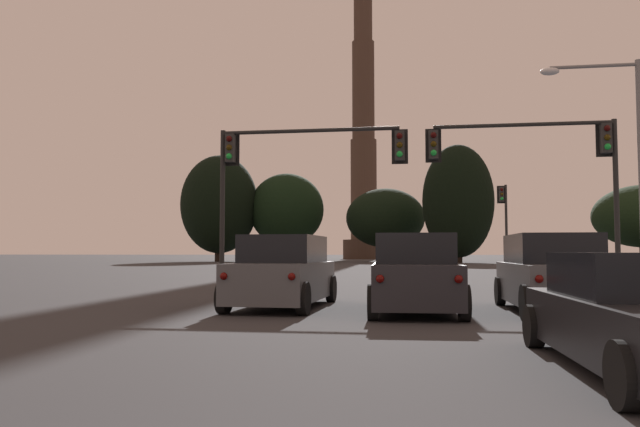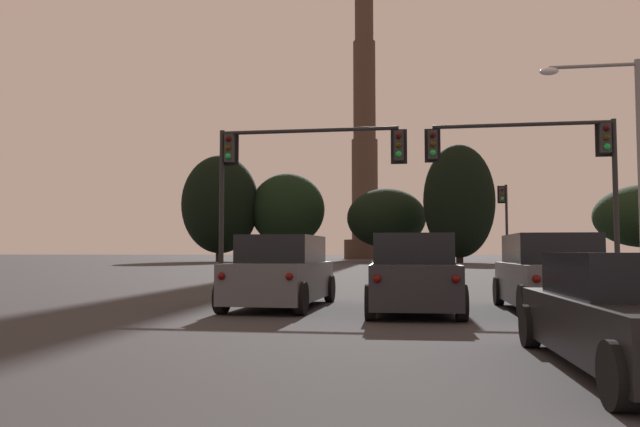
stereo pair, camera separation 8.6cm
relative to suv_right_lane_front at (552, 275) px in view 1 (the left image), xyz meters
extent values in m
cube|color=black|center=(-0.50, -7.31, 0.25)|extent=(1.69, 2.25, 0.55)
cylinder|color=black|center=(-1.44, -5.67, -0.58)|extent=(0.24, 0.65, 0.64)
cylinder|color=black|center=(-1.31, -9.46, -0.58)|extent=(0.24, 0.65, 0.64)
cube|color=#4C4F54|center=(0.00, -0.03, -0.21)|extent=(1.98, 4.82, 0.95)
cube|color=black|center=(0.00, 0.09, 0.61)|extent=(1.82, 2.82, 0.70)
cylinder|color=black|center=(-0.96, 1.88, -0.52)|extent=(0.23, 0.76, 0.76)
cylinder|color=black|center=(0.92, 1.91, -0.52)|extent=(0.23, 0.76, 0.76)
cylinder|color=black|center=(-0.92, -1.97, -0.52)|extent=(0.23, 0.76, 0.76)
cylinder|color=black|center=(0.96, -1.94, -0.52)|extent=(0.23, 0.76, 0.76)
sphere|color=#500705|center=(-0.75, -2.46, 0.00)|extent=(0.17, 0.17, 0.17)
sphere|color=#500705|center=(0.81, -2.44, 0.00)|extent=(0.17, 0.17, 0.17)
cube|color=#4C4F54|center=(-6.60, 0.36, -0.21)|extent=(2.05, 4.85, 0.95)
cube|color=black|center=(-6.60, 0.48, 0.61)|extent=(1.86, 2.85, 0.70)
cylinder|color=black|center=(-7.49, 2.31, -0.52)|extent=(0.24, 0.77, 0.76)
cylinder|color=black|center=(-5.61, 2.26, -0.52)|extent=(0.24, 0.77, 0.76)
cylinder|color=black|center=(-7.59, -1.54, -0.52)|extent=(0.24, 0.77, 0.76)
cylinder|color=black|center=(-5.71, -1.59, -0.52)|extent=(0.24, 0.77, 0.76)
sphere|color=#500705|center=(-7.45, -2.04, 0.00)|extent=(0.17, 0.17, 0.17)
sphere|color=#500705|center=(-5.89, -2.08, 0.00)|extent=(0.17, 0.17, 0.17)
cube|color=#232328|center=(-3.24, -0.41, -0.21)|extent=(2.14, 4.88, 0.95)
cube|color=black|center=(-3.25, -0.29, 0.61)|extent=(1.91, 2.88, 0.70)
cylinder|color=black|center=(-4.27, 1.47, -0.52)|extent=(0.25, 0.77, 0.76)
cylinder|color=black|center=(-2.39, 1.56, -0.52)|extent=(0.25, 0.77, 0.76)
cylinder|color=black|center=(-4.09, -2.37, -0.52)|extent=(0.25, 0.77, 0.76)
cylinder|color=black|center=(-2.21, -2.29, -0.52)|extent=(0.25, 0.77, 0.76)
sphere|color=#500705|center=(-3.91, -2.86, 0.00)|extent=(0.17, 0.17, 0.17)
sphere|color=#500705|center=(-2.35, -2.79, 0.00)|extent=(0.17, 0.17, 0.17)
cylinder|color=black|center=(-10.23, 6.52, 2.07)|extent=(0.18, 0.18, 5.93)
cylinder|color=black|center=(-10.23, 6.52, -0.85)|extent=(0.40, 0.40, 0.10)
cube|color=#282828|center=(-9.94, 6.52, 4.36)|extent=(0.34, 0.34, 1.04)
cube|color=black|center=(-9.94, 6.70, 4.36)|extent=(0.58, 0.03, 1.25)
sphere|color=#320504|center=(-9.94, 6.33, 4.68)|extent=(0.22, 0.22, 0.22)
sphere|color=#352604|center=(-9.94, 6.33, 4.36)|extent=(0.22, 0.22, 0.22)
sphere|color=green|center=(-9.94, 6.33, 4.04)|extent=(0.22, 0.22, 0.22)
cylinder|color=black|center=(-6.98, 6.52, 4.93)|extent=(6.50, 0.14, 0.14)
sphere|color=black|center=(-10.23, 6.52, 4.93)|extent=(0.18, 0.18, 0.18)
cube|color=#282828|center=(-3.74, 6.52, 4.29)|extent=(0.34, 0.34, 1.04)
cube|color=black|center=(-3.74, 6.70, 4.29)|extent=(0.58, 0.03, 1.25)
sphere|color=#320504|center=(-3.74, 6.33, 4.61)|extent=(0.22, 0.22, 0.22)
sphere|color=#352604|center=(-3.74, 6.33, 4.29)|extent=(0.22, 0.22, 0.22)
sphere|color=green|center=(-3.74, 6.33, 3.97)|extent=(0.22, 0.22, 0.22)
cylinder|color=black|center=(3.06, 29.67, 2.18)|extent=(0.18, 0.18, 6.16)
cylinder|color=black|center=(3.06, 29.67, -0.85)|extent=(0.40, 0.40, 0.10)
cube|color=#282828|center=(2.77, 29.67, 4.59)|extent=(0.34, 0.34, 1.04)
cube|color=black|center=(2.77, 29.85, 4.59)|extent=(0.58, 0.03, 1.25)
sphere|color=#320504|center=(2.77, 29.48, 4.91)|extent=(0.22, 0.22, 0.22)
sphere|color=#352604|center=(2.77, 29.48, 4.59)|extent=(0.22, 0.22, 0.22)
sphere|color=green|center=(2.77, 29.48, 4.27)|extent=(0.22, 0.22, 0.22)
cylinder|color=black|center=(3.70, 7.33, 2.14)|extent=(0.18, 0.18, 6.07)
cylinder|color=black|center=(3.70, 7.33, -0.85)|extent=(0.40, 0.40, 0.10)
cube|color=#282828|center=(3.41, 7.33, 4.50)|extent=(0.34, 0.34, 1.04)
cube|color=black|center=(3.41, 7.51, 4.50)|extent=(0.58, 0.03, 1.25)
sphere|color=#320504|center=(3.41, 7.14, 4.83)|extent=(0.22, 0.22, 0.22)
sphere|color=#352604|center=(3.41, 7.14, 4.50)|extent=(0.22, 0.22, 0.22)
sphere|color=green|center=(3.41, 7.14, 4.18)|extent=(0.22, 0.22, 0.22)
cylinder|color=black|center=(0.58, 7.33, 5.07)|extent=(6.23, 0.14, 0.14)
sphere|color=black|center=(3.70, 7.33, 5.07)|extent=(0.18, 0.18, 0.18)
cube|color=#282828|center=(-2.53, 7.33, 4.43)|extent=(0.34, 0.34, 1.04)
cube|color=black|center=(-2.53, 7.51, 4.43)|extent=(0.58, 0.03, 1.25)
sphere|color=#320504|center=(-2.53, 7.14, 4.76)|extent=(0.22, 0.22, 0.22)
sphere|color=#352604|center=(-2.53, 7.14, 4.43)|extent=(0.22, 0.22, 0.22)
sphere|color=green|center=(-2.53, 7.14, 4.11)|extent=(0.22, 0.22, 0.22)
cylinder|color=slate|center=(2.84, 6.53, 6.86)|extent=(2.85, 0.12, 0.12)
sphere|color=slate|center=(4.27, 6.53, 6.86)|extent=(0.20, 0.20, 0.20)
ellipsoid|color=silver|center=(1.41, 6.53, 6.74)|extent=(0.64, 0.36, 0.26)
cylinder|color=#3C2B22|center=(-13.52, 107.86, 1.02)|extent=(8.32, 8.32, 3.83)
cylinder|color=#473328|center=(-13.52, 107.86, 12.92)|extent=(5.20, 5.20, 19.98)
cylinder|color=#473328|center=(-13.52, 107.86, 32.90)|extent=(4.47, 4.47, 19.98)
cylinder|color=black|center=(2.25, 67.93, 0.37)|extent=(0.93, 0.93, 2.53)
ellipsoid|color=black|center=(2.25, 67.93, 7.23)|extent=(9.31, 8.38, 14.91)
cylinder|color=black|center=(-32.19, 73.47, 0.62)|extent=(1.15, 1.15, 3.03)
ellipsoid|color=black|center=(-32.19, 73.47, 7.61)|extent=(11.52, 10.37, 14.61)
cylinder|color=black|center=(-22.40, 75.58, 0.95)|extent=(1.12, 1.12, 3.70)
ellipsoid|color=black|center=(-22.40, 75.58, 6.86)|extent=(11.19, 10.07, 10.80)
cylinder|color=black|center=(-7.71, 76.37, 0.68)|extent=(1.16, 1.16, 3.15)
ellipsoid|color=black|center=(-7.71, 76.37, 5.51)|extent=(11.57, 10.41, 8.69)
camera|label=1|loc=(-3.17, -15.53, 0.54)|focal=35.00mm
camera|label=2|loc=(-3.08, -15.51, 0.54)|focal=35.00mm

